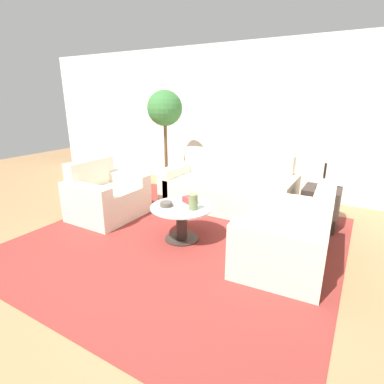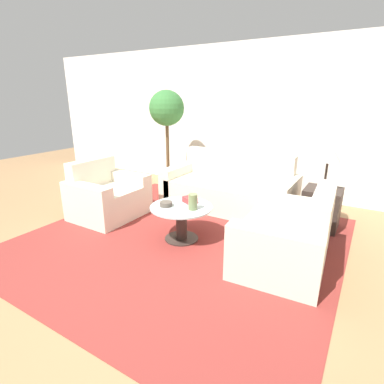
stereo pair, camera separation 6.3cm
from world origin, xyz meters
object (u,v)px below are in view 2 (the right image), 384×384
at_px(table_lamp, 329,154).
at_px(book_stack, 190,200).
at_px(coffee_table, 181,218).
at_px(armchair, 106,197).
at_px(vase, 193,202).
at_px(sofa_main, 230,190).
at_px(bowl, 166,204).
at_px(potted_plant, 167,118).
at_px(loveseat, 290,240).

distance_m(table_lamp, book_stack, 1.86).
xyz_separation_m(coffee_table, table_lamp, (1.40, 1.28, 0.73)).
xyz_separation_m(armchair, coffee_table, (1.39, -0.09, 0.00)).
xyz_separation_m(table_lamp, vase, (-1.23, -1.30, -0.48)).
bearing_deg(coffee_table, table_lamp, 42.44).
distance_m(sofa_main, vase, 1.42).
height_order(sofa_main, coffee_table, sofa_main).
relative_size(vase, bowl, 1.22).
bearing_deg(bowl, armchair, 171.67).
relative_size(table_lamp, vase, 3.24).
relative_size(potted_plant, bowl, 11.87).
bearing_deg(armchair, book_stack, -86.65).
height_order(loveseat, book_stack, loveseat).
bearing_deg(armchair, table_lamp, -66.70).
bearing_deg(armchair, coffee_table, -93.54).
bearing_deg(coffee_table, bowl, -150.86).
distance_m(coffee_table, book_stack, 0.25).
xyz_separation_m(potted_plant, bowl, (1.18, -1.68, -0.87)).
bearing_deg(armchair, potted_plant, -1.77).
distance_m(armchair, coffee_table, 1.39).
bearing_deg(sofa_main, potted_plant, 170.86).
bearing_deg(coffee_table, loveseat, 4.68).
xyz_separation_m(loveseat, coffee_table, (-1.28, -0.10, 0.00)).
height_order(table_lamp, vase, table_lamp).
bearing_deg(bowl, coffee_table, 29.14).
distance_m(sofa_main, bowl, 1.49).
bearing_deg(sofa_main, vase, -83.81).
bearing_deg(coffee_table, book_stack, 84.18).
distance_m(vase, book_stack, 0.25).
bearing_deg(bowl, book_stack, 55.39).
bearing_deg(armchair, sofa_main, -47.42).
distance_m(coffee_table, potted_plant, 2.33).
xyz_separation_m(armchair, loveseat, (2.67, 0.01, 0.00)).
distance_m(loveseat, vase, 1.14).
bearing_deg(sofa_main, bowl, -97.05).
relative_size(armchair, book_stack, 4.74).
distance_m(potted_plant, vase, 2.35).
height_order(armchair, coffee_table, armchair).
relative_size(sofa_main, bowl, 13.32).
bearing_deg(potted_plant, armchair, -91.94).
relative_size(sofa_main, potted_plant, 1.12).
bearing_deg(table_lamp, potted_plant, 173.47).
height_order(potted_plant, book_stack, potted_plant).
distance_m(coffee_table, bowl, 0.26).
bearing_deg(loveseat, vase, -87.41).
relative_size(table_lamp, potted_plant, 0.33).
xyz_separation_m(loveseat, book_stack, (-1.26, 0.06, 0.19)).
distance_m(armchair, vase, 1.58).
relative_size(armchair, bowl, 6.44).
relative_size(loveseat, bowl, 8.26).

